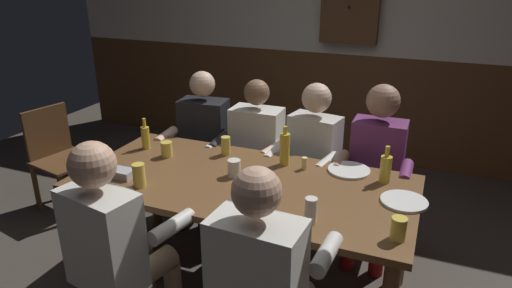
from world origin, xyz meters
The scene contains 24 objects.
ground_plane centered at (0.00, 0.00, 0.00)m, with size 7.61×7.61×0.00m, color #423A33.
back_wall_wainscot centered at (0.00, 2.49, 0.57)m, with size 6.34×0.12×1.13m, color brown.
dining_table centered at (0.00, 0.03, 0.68)m, with size 2.04×0.97×0.77m.
person_0 centered at (-0.68, 0.75, 0.67)m, with size 0.54×0.55×1.22m.
person_1 centered at (-0.23, 0.75, 0.66)m, with size 0.53×0.52×1.20m.
person_2 centered at (0.21, 0.73, 0.66)m, with size 0.55×0.57×1.21m.
person_3 centered at (0.69, 0.75, 0.69)m, with size 0.50×0.51×1.25m.
person_4 centered at (-0.39, -0.68, 0.69)m, with size 0.58×0.58×1.24m.
person_5 centered at (0.41, -0.69, 0.69)m, with size 0.55×0.54×1.25m.
chair_empty_far_end centered at (-1.88, 0.43, 0.48)m, with size 0.52×0.52×0.88m.
table_candle centered at (0.30, 0.33, 0.81)m, with size 0.04×0.04×0.08m, color #F9E08C.
condiment_caddy centered at (-0.70, -0.21, 0.80)m, with size 0.14×0.10×0.05m, color #B2B7BC.
plate_0 centered at (0.93, 0.11, 0.78)m, with size 0.25×0.25×0.01m, color white.
plate_1 centered at (0.57, 0.40, 0.78)m, with size 0.26×0.26×0.01m, color white.
bottle_0 centered at (0.16, 0.35, 0.88)m, with size 0.06×0.06×0.26m.
bottle_1 centered at (0.79, 0.33, 0.86)m, with size 0.07×0.07×0.23m.
bottle_2 centered at (-0.84, 0.25, 0.86)m, with size 0.06×0.06×0.22m.
pint_glass_0 centered at (-0.63, 0.17, 0.82)m, with size 0.08×0.08×0.10m, color #E5C64C.
pint_glass_1 centered at (-0.53, -0.27, 0.84)m, with size 0.07×0.07×0.14m, color #E5C64C.
pint_glass_2 centered at (0.93, -0.27, 0.83)m, with size 0.08×0.08×0.11m, color #E5C64C.
pint_glass_3 centered at (0.51, -0.29, 0.84)m, with size 0.06×0.06×0.14m, color white.
pint_glass_4 centered at (-0.07, 0.07, 0.82)m, with size 0.08×0.08×0.11m, color white.
pint_glass_5 centered at (-0.27, 0.36, 0.84)m, with size 0.06×0.06×0.13m, color #E5C64C.
wall_dart_cabinet centered at (0.12, 2.36, 1.61)m, with size 0.56×0.15×0.70m.
Camera 1 is at (1.01, -2.23, 1.98)m, focal length 31.99 mm.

